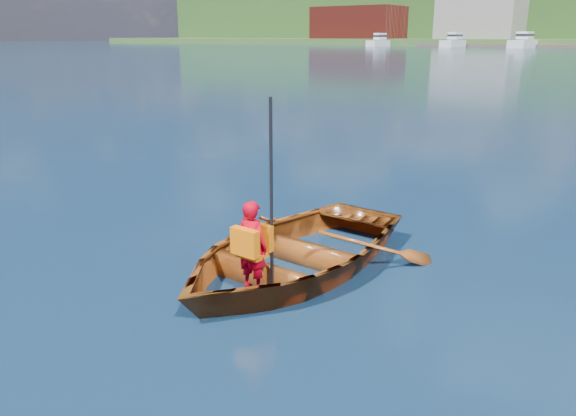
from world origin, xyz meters
The scene contains 3 objects.
ground centered at (0.00, 0.00, 0.00)m, with size 600.00×600.00×0.00m.
rowboat centered at (0.19, -0.98, 0.24)m, with size 2.83×3.88×0.79m.
child_paddler centered at (0.31, -1.89, 0.64)m, with size 0.38×0.34×2.12m.
Camera 1 is at (3.95, -6.31, 2.81)m, focal length 35.00 mm.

